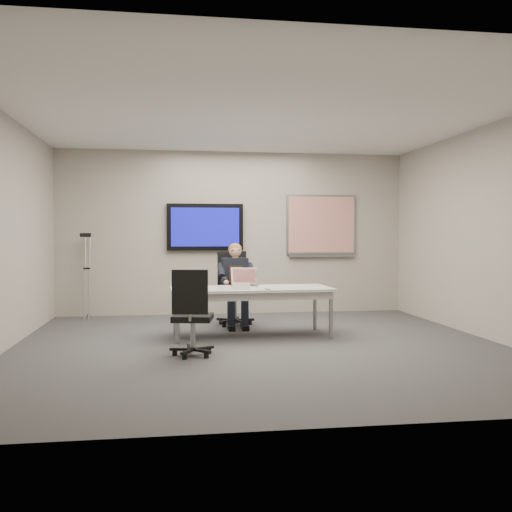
{
  "coord_description": "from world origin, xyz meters",
  "views": [
    {
      "loc": [
        -1.06,
        -6.83,
        1.35
      ],
      "look_at": [
        0.07,
        0.86,
        1.07
      ],
      "focal_mm": 40.0,
      "sensor_mm": 36.0,
      "label": 1
    }
  ],
  "objects": [
    {
      "name": "wall_left",
      "position": [
        -3.0,
        0.0,
        1.4
      ],
      "size": [
        0.02,
        6.0,
        2.8
      ],
      "primitive_type": "cube",
      "color": "#A49F94",
      "rests_on": "ground"
    },
    {
      "name": "office_chair_far",
      "position": [
        -0.13,
        1.73,
        0.35
      ],
      "size": [
        0.57,
        0.57,
        1.11
      ],
      "rotation": [
        0.0,
        0.0,
        0.08
      ],
      "color": "black",
      "rests_on": "ground"
    },
    {
      "name": "conference_table",
      "position": [
        -0.02,
        0.7,
        0.58
      ],
      "size": [
        2.16,
        0.96,
        0.66
      ],
      "rotation": [
        0.0,
        0.0,
        0.03
      ],
      "color": "silver",
      "rests_on": "ground"
    },
    {
      "name": "whiteboard",
      "position": [
        1.55,
        2.97,
        1.53
      ],
      "size": [
        1.25,
        0.08,
        1.1
      ],
      "color": "gray",
      "rests_on": "wall_back"
    },
    {
      "name": "office_chair_near",
      "position": [
        -0.84,
        -0.47,
        0.31
      ],
      "size": [
        0.54,
        0.54,
        0.98
      ],
      "rotation": [
        0.0,
        0.0,
        2.96
      ],
      "color": "black",
      "rests_on": "ground"
    },
    {
      "name": "wall_back",
      "position": [
        0.0,
        3.0,
        1.4
      ],
      "size": [
        6.0,
        0.02,
        2.8
      ],
      "primitive_type": "cube",
      "color": "#A49F94",
      "rests_on": "ground"
    },
    {
      "name": "pen",
      "position": [
        0.15,
        0.38,
        0.66
      ],
      "size": [
        0.06,
        0.12,
        0.01
      ],
      "primitive_type": "cylinder",
      "rotation": [
        0.0,
        1.57,
        1.96
      ],
      "color": "black",
      "rests_on": "conference_table"
    },
    {
      "name": "tv_display",
      "position": [
        -0.5,
        2.95,
        1.5
      ],
      "size": [
        1.3,
        0.09,
        0.8
      ],
      "color": "black",
      "rests_on": "wall_back"
    },
    {
      "name": "wall_right",
      "position": [
        3.0,
        0.0,
        1.4
      ],
      "size": [
        0.02,
        6.0,
        2.8
      ],
      "primitive_type": "cube",
      "color": "#A49F94",
      "rests_on": "ground"
    },
    {
      "name": "crutch",
      "position": [
        -2.44,
        2.79,
        0.71
      ],
      "size": [
        0.31,
        0.63,
        1.47
      ],
      "primitive_type": null,
      "rotation": [
        -0.19,
        0.0,
        -0.2
      ],
      "color": "#9FA1A7",
      "rests_on": "ground"
    },
    {
      "name": "seated_person",
      "position": [
        -0.13,
        1.48,
        0.5
      ],
      "size": [
        0.39,
        0.66,
        1.24
      ],
      "rotation": [
        0.0,
        0.0,
        0.02
      ],
      "color": "#1D2331",
      "rests_on": "office_chair_far"
    },
    {
      "name": "floor",
      "position": [
        0.0,
        0.0,
        0.0
      ],
      "size": [
        6.0,
        6.0,
        0.02
      ],
      "primitive_type": "cube",
      "color": "#363739",
      "rests_on": "ground"
    },
    {
      "name": "laptop",
      "position": [
        -0.07,
        0.93,
        0.72
      ],
      "size": [
        0.4,
        0.41,
        0.25
      ],
      "rotation": [
        0.0,
        0.0,
        -0.24
      ],
      "color": "silver",
      "rests_on": "conference_table"
    },
    {
      "name": "wall_front",
      "position": [
        0.0,
        -3.0,
        1.4
      ],
      "size": [
        6.0,
        0.02,
        2.8
      ],
      "primitive_type": "cube",
      "color": "#A49F94",
      "rests_on": "ground"
    },
    {
      "name": "name_tent",
      "position": [
        -0.18,
        0.45,
        0.7
      ],
      "size": [
        0.24,
        0.12,
        0.09
      ],
      "primitive_type": null,
      "rotation": [
        0.0,
        0.0,
        -0.27
      ],
      "color": "silver",
      "rests_on": "conference_table"
    },
    {
      "name": "ceiling",
      "position": [
        0.0,
        0.0,
        2.8
      ],
      "size": [
        6.0,
        6.0,
        0.02
      ],
      "primitive_type": "cube",
      "color": "white",
      "rests_on": "wall_back"
    }
  ]
}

